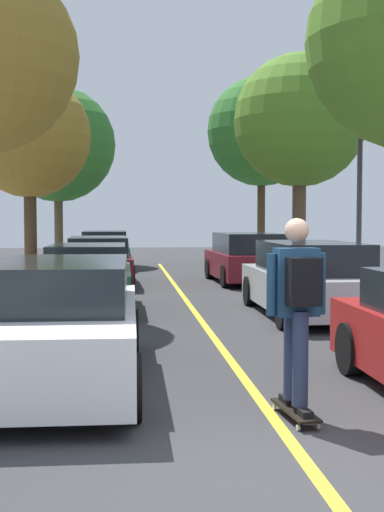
% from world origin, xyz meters
% --- Properties ---
extents(ground, '(80.00, 80.00, 0.00)m').
position_xyz_m(ground, '(0.00, 0.00, 0.00)').
color(ground, '#353538').
extents(center_line, '(0.12, 39.20, 0.01)m').
position_xyz_m(center_line, '(0.00, 4.00, 0.00)').
color(center_line, gold).
rests_on(center_line, ground).
extents(parked_car_left_nearest, '(1.90, 4.64, 1.41)m').
position_xyz_m(parked_car_left_nearest, '(-2.17, 3.01, 0.70)').
color(parked_car_left_nearest, white).
rests_on(parked_car_left_nearest, ground).
extents(parked_car_left_near, '(1.84, 4.04, 1.36)m').
position_xyz_m(parked_car_left_near, '(-2.17, 9.16, 0.67)').
color(parked_car_left_near, '#1E5B33').
rests_on(parked_car_left_near, ground).
extents(parked_car_left_far, '(2.04, 4.62, 1.37)m').
position_xyz_m(parked_car_left_far, '(-2.17, 14.86, 0.69)').
color(parked_car_left_far, maroon).
rests_on(parked_car_left_far, ground).
extents(parked_car_left_farthest, '(1.92, 4.52, 1.42)m').
position_xyz_m(parked_car_left_farthest, '(-2.17, 21.31, 0.70)').
color(parked_car_left_farthest, '#196066').
rests_on(parked_car_left_farthest, ground).
extents(parked_car_right_near, '(1.95, 4.67, 1.45)m').
position_xyz_m(parked_car_right_near, '(2.17, 8.05, 0.71)').
color(parked_car_right_near, '#B7B7BC').
rests_on(parked_car_right_near, ground).
extents(parked_car_right_far, '(2.11, 4.33, 1.47)m').
position_xyz_m(parked_car_right_far, '(2.17, 15.01, 0.73)').
color(parked_car_right_far, maroon).
rests_on(parked_car_right_far, ground).
extents(street_tree_left_near, '(3.52, 3.52, 5.88)m').
position_xyz_m(street_tree_left_near, '(-4.13, 15.23, 4.24)').
color(street_tree_left_near, '#4C3823').
rests_on(street_tree_left_near, sidewalk_left).
extents(street_tree_left_far, '(4.69, 4.69, 7.12)m').
position_xyz_m(street_tree_left_far, '(-4.13, 23.71, 4.90)').
color(street_tree_left_far, brown).
rests_on(street_tree_left_far, sidewalk_left).
extents(street_tree_right_near, '(4.21, 4.21, 6.97)m').
position_xyz_m(street_tree_right_near, '(4.13, 16.57, 4.98)').
color(street_tree_right_near, brown).
rests_on(street_tree_right_near, sidewalk_right).
extents(street_tree_right_far, '(4.43, 4.43, 7.50)m').
position_xyz_m(street_tree_right_far, '(4.13, 22.76, 5.41)').
color(street_tree_right_far, '#4C3823').
rests_on(street_tree_right_far, sidewalk_right).
extents(streetlamp, '(0.36, 0.24, 5.47)m').
position_xyz_m(streetlamp, '(3.92, 10.27, 3.28)').
color(streetlamp, '#38383D').
rests_on(streetlamp, sidewalk_right).
extents(skateboard, '(0.30, 0.86, 0.10)m').
position_xyz_m(skateboard, '(0.20, 1.26, 0.09)').
color(skateboard, black).
rests_on(skateboard, ground).
extents(skateboarder, '(0.59, 0.71, 1.81)m').
position_xyz_m(skateboarder, '(0.20, 1.23, 1.13)').
color(skateboarder, black).
rests_on(skateboarder, skateboard).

